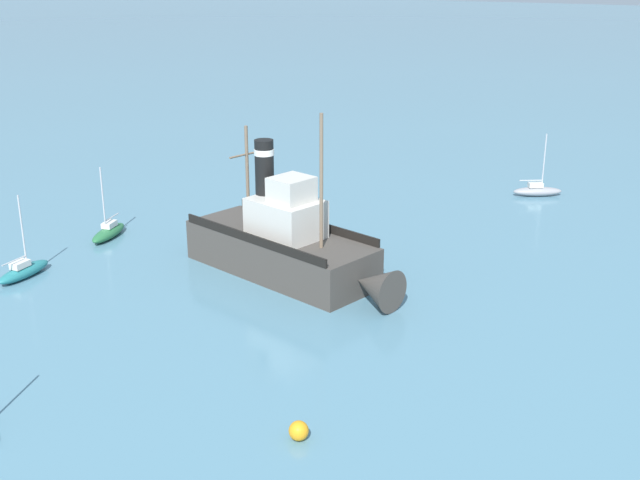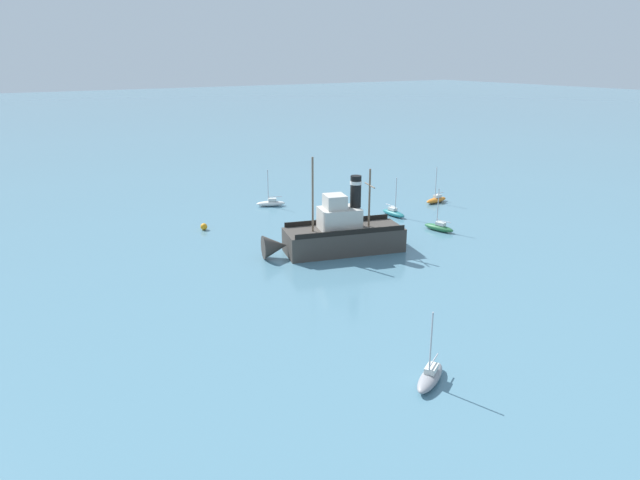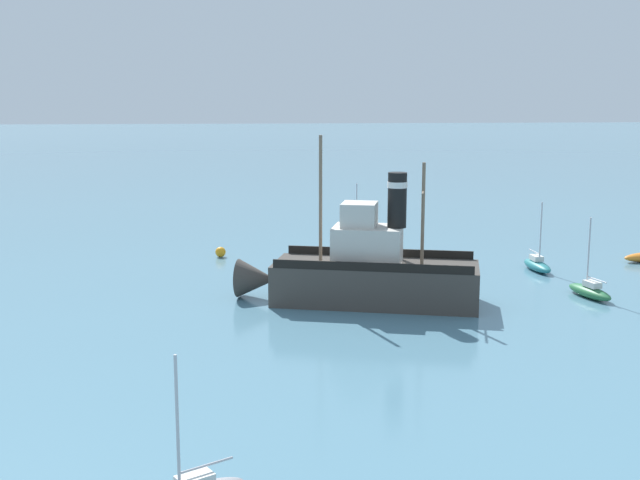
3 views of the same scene
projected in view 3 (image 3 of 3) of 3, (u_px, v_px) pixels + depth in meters
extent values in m
plane|color=teal|center=(386.00, 306.00, 46.86)|extent=(600.00, 600.00, 0.00)
cube|color=#423D38|center=(375.00, 283.00, 47.42)|extent=(7.39, 12.73, 2.40)
cone|color=#423D38|center=(257.00, 279.00, 48.62)|extent=(2.90, 2.93, 2.35)
cube|color=beige|center=(367.00, 245.00, 47.09)|extent=(3.94, 4.65, 2.20)
cube|color=beige|center=(359.00, 215.00, 46.85)|extent=(2.65, 2.51, 1.40)
cylinder|color=black|center=(397.00, 200.00, 46.33)|extent=(1.10, 1.10, 3.20)
cylinder|color=silver|center=(397.00, 185.00, 46.17)|extent=(1.16, 1.16, 0.35)
cylinder|color=#75604C|center=(321.00, 199.00, 47.08)|extent=(0.20, 0.20, 7.50)
cylinder|color=#75604C|center=(423.00, 214.00, 46.22)|extent=(0.20, 0.20, 6.00)
cylinder|color=#75604C|center=(423.00, 192.00, 45.98)|extent=(2.54, 0.80, 0.12)
cube|color=black|center=(372.00, 267.00, 45.07)|extent=(3.11, 11.03, 0.50)
cube|color=black|center=(379.00, 252.00, 49.25)|extent=(3.11, 11.03, 0.50)
ellipsoid|color=white|center=(360.00, 237.00, 67.55)|extent=(2.54, 3.92, 0.70)
cube|color=silver|center=(362.00, 231.00, 67.39)|extent=(1.03, 1.26, 0.36)
cylinder|color=#B7B7BC|center=(357.00, 208.00, 67.20)|extent=(0.10, 0.10, 4.20)
cylinder|color=#B7B7BC|center=(367.00, 227.00, 67.20)|extent=(0.80, 1.68, 0.08)
ellipsoid|color=#23757A|center=(537.00, 266.00, 56.31)|extent=(3.86, 1.31, 0.70)
cube|color=silver|center=(536.00, 258.00, 56.41)|extent=(1.13, 0.70, 0.36)
cylinder|color=#B7B7BC|center=(541.00, 232.00, 55.58)|extent=(0.10, 0.10, 4.20)
cylinder|color=#B7B7BC|center=(534.00, 252.00, 56.73)|extent=(1.80, 0.18, 0.08)
cube|color=silver|center=(195.00, 480.00, 23.89)|extent=(1.11, 1.27, 0.36)
cylinder|color=#B7B7BC|center=(177.00, 424.00, 23.25)|extent=(0.10, 0.10, 4.20)
cylinder|color=#B7B7BC|center=(206.00, 465.00, 24.05)|extent=(0.99, 1.59, 0.08)
ellipsoid|color=#286B3D|center=(590.00, 292.00, 48.87)|extent=(3.95, 1.95, 0.70)
cube|color=silver|center=(592.00, 284.00, 48.59)|extent=(1.22, 0.88, 0.36)
cylinder|color=#B7B7BC|center=(589.00, 252.00, 48.71)|extent=(0.10, 0.10, 4.20)
cylinder|color=#B7B7BC|center=(597.00, 280.00, 48.15)|extent=(1.77, 0.49, 0.08)
sphere|color=orange|center=(221.00, 252.00, 61.00)|extent=(0.79, 0.79, 0.79)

